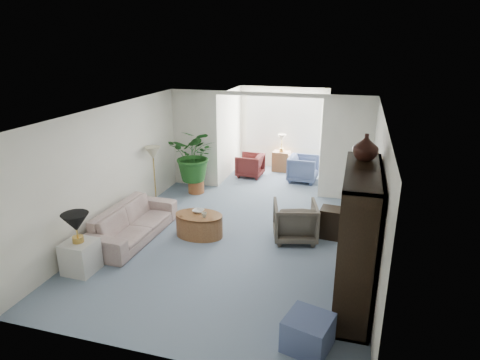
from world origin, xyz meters
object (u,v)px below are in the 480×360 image
(entertainment_cabinet, at_px, (357,239))
(cabinet_urn, at_px, (366,147))
(framed_picture, at_px, (377,172))
(sunroom_chair_maroon, at_px, (250,165))
(sofa, at_px, (133,223))
(coffee_table, at_px, (199,225))
(coffee_cup, at_px, (204,215))
(end_table, at_px, (81,257))
(sunroom_chair_blue, at_px, (303,169))
(ottoman, at_px, (308,333))
(plant_pot, at_px, (196,186))
(side_table_dark, at_px, (333,223))
(floor_lamp, at_px, (153,153))
(wingback_chair, at_px, (295,221))
(sunroom_table, at_px, (281,161))
(coffee_bowl, at_px, (198,211))
(table_lamp, at_px, (76,223))

(entertainment_cabinet, xyz_separation_m, cabinet_urn, (0.00, 0.50, 1.21))
(framed_picture, height_order, sunroom_chair_maroon, framed_picture)
(sofa, bearing_deg, sunroom_chair_maroon, -14.29)
(coffee_table, relative_size, coffee_cup, 9.05)
(end_table, height_order, sunroom_chair_blue, sunroom_chair_blue)
(sofa, bearing_deg, coffee_cup, -74.67)
(entertainment_cabinet, relative_size, ottoman, 3.76)
(ottoman, relative_size, plant_pot, 1.36)
(cabinet_urn, xyz_separation_m, sunroom_chair_maroon, (-2.94, 4.77, -1.91))
(sunroom_chair_blue, bearing_deg, framed_picture, -155.42)
(coffee_cup, bearing_deg, side_table_dark, 18.02)
(floor_lamp, bearing_deg, side_table_dark, -7.94)
(coffee_table, xyz_separation_m, wingback_chair, (1.83, 0.37, 0.15))
(sunroom_table, bearing_deg, ottoman, -76.73)
(floor_lamp, xyz_separation_m, cabinet_urn, (4.53, -2.14, 0.98))
(coffee_cup, relative_size, ottoman, 0.19)
(coffee_cup, height_order, side_table_dark, side_table_dark)
(floor_lamp, xyz_separation_m, sunroom_chair_maroon, (1.59, 2.63, -0.93))
(sunroom_chair_maroon, bearing_deg, wingback_chair, 30.22)
(sofa, xyz_separation_m, coffee_bowl, (1.15, 0.53, 0.16))
(sofa, relative_size, coffee_cup, 20.64)
(sunroom_chair_maroon, bearing_deg, coffee_cup, 4.82)
(plant_pot, height_order, sunroom_table, sunroom_table)
(side_table_dark, distance_m, cabinet_urn, 2.52)
(wingback_chair, height_order, ottoman, wingback_chair)
(ottoman, xyz_separation_m, plant_pot, (-3.41, 4.78, -0.06))
(table_lamp, height_order, plant_pot, table_lamp)
(sunroom_table, bearing_deg, framed_picture, -63.85)
(sofa, relative_size, wingback_chair, 2.61)
(table_lamp, xyz_separation_m, ottoman, (3.85, -0.75, -0.68))
(sunroom_chair_blue, distance_m, sunroom_table, 1.06)
(ottoman, bearing_deg, sunroom_chair_maroon, 110.82)
(sofa, xyz_separation_m, floor_lamp, (-0.37, 1.68, 0.93))
(end_table, relative_size, sunroom_table, 0.93)
(coffee_cup, bearing_deg, wingback_chair, 15.76)
(side_table_dark, height_order, entertainment_cabinet, entertainment_cabinet)
(sofa, bearing_deg, ottoman, -118.54)
(side_table_dark, distance_m, plant_pot, 3.83)
(floor_lamp, bearing_deg, sofa, -77.43)
(framed_picture, distance_m, cabinet_urn, 0.82)
(table_lamp, distance_m, coffee_cup, 2.32)
(coffee_table, bearing_deg, sunroom_table, 80.67)
(entertainment_cabinet, bearing_deg, sunroom_chair_maroon, 119.19)
(cabinet_urn, bearing_deg, sunroom_table, 111.67)
(end_table, relative_size, coffee_cup, 5.18)
(wingback_chair, bearing_deg, sofa, 0.67)
(sofa, bearing_deg, end_table, 172.99)
(end_table, relative_size, side_table_dark, 0.92)
(end_table, height_order, plant_pot, end_table)
(coffee_bowl, bearing_deg, ottoman, -46.56)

